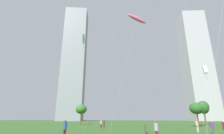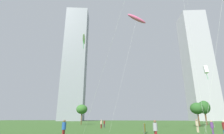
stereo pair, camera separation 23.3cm
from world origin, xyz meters
The scene contains 15 objects.
person_standing_0 centered at (10.94, 7.81, 1.09)m, with size 0.42×0.42×1.88m.
person_standing_2 centered at (-6.03, 15.12, 0.99)m, with size 0.38×0.38×1.71m.
person_standing_3 centered at (4.35, -3.68, 1.08)m, with size 0.41×0.41×1.86m.
person_standing_4 centered at (-4.80, -3.89, 1.08)m, with size 0.41×0.41×1.87m.
person_standing_5 centered at (11.71, 4.00, 1.02)m, with size 0.39×0.39×1.76m.
person_standing_6 centered at (-6.36, 19.02, 0.92)m, with size 0.35×0.35×1.59m.
kite_flying_3 centered at (-11.86, 17.13, 22.32)m, with size 5.01×9.31×23.23m.
kite_flying_5 centered at (21.82, 32.07, 16.11)m, with size 3.92×9.85×17.39m.
kite_flying_6 centered at (2.83, 5.89, 19.37)m, with size 6.96×2.23×20.36m.
park_tree_0 centered at (21.45, 37.98, 5.30)m, with size 3.47×3.47×7.40m.
park_tree_1 centered at (-17.96, 33.52, 4.90)m, with size 3.76×3.76×6.47m.
park_tree_2 centered at (16.98, 29.23, 4.56)m, with size 3.56×3.56×6.13m.
distant_highrise_0 centered at (-53.64, 101.60, 47.66)m, with size 18.36×16.52×95.31m, color gray.
distant_highrise_1 centered at (48.27, 125.80, 46.94)m, with size 19.64×19.54×93.87m, color #A8A8AD.
event_banner centered at (3.19, 4.57, 0.72)m, with size 0.21×3.06×1.35m.
Camera 1 is at (3.50, -20.55, 2.03)m, focal length 26.39 mm.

